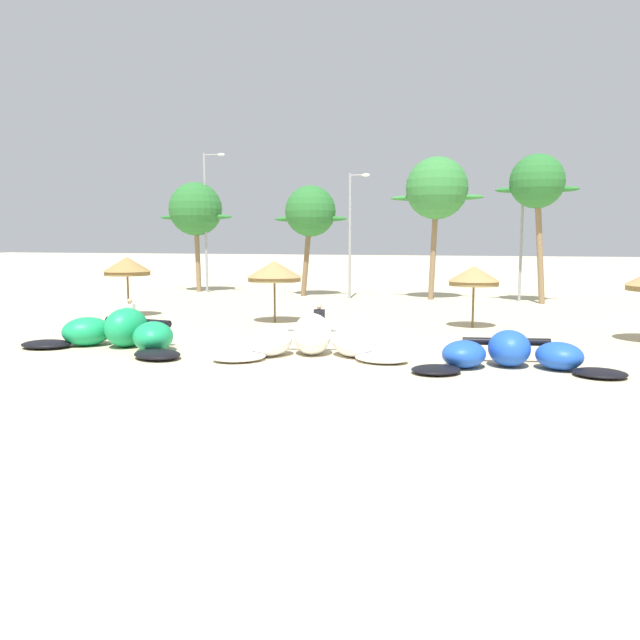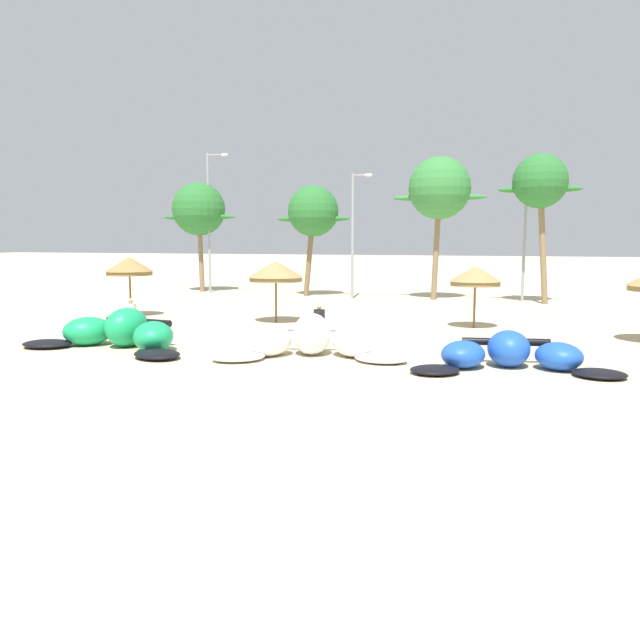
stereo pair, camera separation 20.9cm
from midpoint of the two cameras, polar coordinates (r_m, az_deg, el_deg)
ground_plane at (r=21.37m, az=0.38°, el=-3.38°), size 260.00×260.00×0.00m
kite_far_left at (r=24.19m, az=-17.18°, el=-1.13°), size 7.09×3.76×1.44m
kite_left at (r=21.51m, az=-0.51°, el=-1.84°), size 6.51×3.87×1.42m
kite_left_of_center at (r=20.35m, az=16.91°, el=-2.98°), size 6.40×3.52×1.14m
beach_umbrella_near_van at (r=33.90m, az=-16.48°, el=4.64°), size 2.39×2.39×3.03m
beach_umbrella_middle at (r=30.15m, az=-3.77°, el=4.37°), size 2.61×2.61×2.91m
beach_umbrella_near_palms at (r=29.06m, az=13.89°, el=3.84°), size 2.28×2.28×2.75m
person_near_kites at (r=23.13m, az=0.19°, el=-0.50°), size 0.36×0.24×1.62m
person_by_umbrellas at (r=26.23m, az=-16.25°, el=0.13°), size 0.36×0.24×1.62m
palm_leftmost at (r=48.66m, az=-10.64°, el=9.64°), size 5.86×3.91×8.06m
palm_left at (r=44.10m, az=-0.48°, el=9.61°), size 5.19×3.46×7.54m
palm_left_of_gap at (r=42.17m, az=10.76°, el=11.40°), size 5.94×3.96×9.12m
palm_center_left at (r=41.19m, az=19.20°, el=11.48°), size 4.87×3.24×8.98m
lamppost_west at (r=47.99m, az=-9.64°, el=9.12°), size 1.72×0.24×10.08m
lamppost_west_center at (r=42.19m, az=3.21°, el=8.10°), size 1.40×0.24×8.15m
lamppost_east_center at (r=42.21m, az=18.21°, el=8.17°), size 2.01×0.24×8.63m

